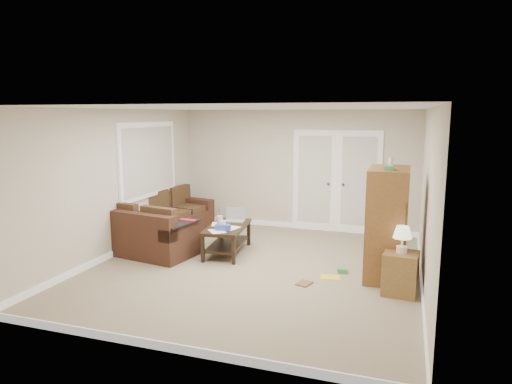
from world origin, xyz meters
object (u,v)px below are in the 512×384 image
(sectional_sofa, at_px, (158,227))
(side_cabinet, at_px, (401,270))
(coffee_table, at_px, (228,238))
(tv_armoire, at_px, (387,223))

(sectional_sofa, xyz_separation_m, side_cabinet, (4.38, -1.14, 0.02))
(sectional_sofa, relative_size, coffee_table, 2.22)
(side_cabinet, bearing_deg, sectional_sofa, 171.28)
(sectional_sofa, bearing_deg, tv_armoire, 2.51)
(tv_armoire, xyz_separation_m, side_cabinet, (0.23, -0.62, -0.49))
(coffee_table, relative_size, tv_armoire, 0.73)
(tv_armoire, bearing_deg, side_cabinet, -69.79)
(side_cabinet, bearing_deg, coffee_table, 167.18)
(sectional_sofa, distance_m, coffee_table, 1.48)
(sectional_sofa, relative_size, side_cabinet, 3.03)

